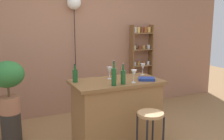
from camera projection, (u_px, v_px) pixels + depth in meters
back_wall at (78, 37)px, 4.84m from camera, size 6.40×0.10×2.80m
kitchen_counter at (116, 115)px, 3.55m from camera, size 1.17×0.63×0.94m
bar_stool at (150, 128)px, 3.07m from camera, size 0.30×0.30×0.68m
spice_shelf at (141, 65)px, 5.33m from camera, size 0.46×0.17×1.62m
plant_stool at (11, 127)px, 3.80m from camera, size 0.28×0.28×0.42m
potted_plant at (8, 81)px, 3.67m from camera, size 0.47×0.42×0.75m
bottle_vinegar at (114, 76)px, 3.19m from camera, size 0.06×0.06×0.30m
bottle_soda_blue at (123, 77)px, 3.25m from camera, size 0.06×0.06×0.25m
bottle_sauce_amber at (75, 75)px, 3.36m from camera, size 0.07×0.07×0.23m
wine_glass_left at (109, 70)px, 3.53m from camera, size 0.07×0.07×0.16m
wine_glass_center at (134, 73)px, 3.34m from camera, size 0.07×0.07×0.16m
wine_glass_right at (143, 67)px, 3.79m from camera, size 0.07×0.07×0.16m
cookbook at (147, 79)px, 3.48m from camera, size 0.26×0.23×0.03m
pendant_globe_light at (74, 4)px, 4.60m from camera, size 0.25×0.25×2.14m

